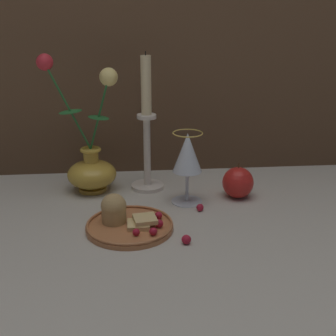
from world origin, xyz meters
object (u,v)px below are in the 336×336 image
Objects in this scene: wine_glass at (187,156)px; apple_beside_vase at (238,182)px; candlestick at (147,134)px; vase at (91,161)px; plate_with_pastries at (126,221)px.

wine_glass is 1.96× the size of apple_beside_vase.
candlestick is 0.26m from apple_beside_vase.
candlestick reaches higher than vase.
vase is 0.99× the size of candlestick.
candlestick reaches higher than plate_with_pastries.
wine_glass is at bearing -172.30° from apple_beside_vase.
vase is 0.16m from candlestick.
candlestick is at bearing 159.92° from apple_beside_vase.
plate_with_pastries is 0.27m from candlestick.
wine_glass is at bearing 41.11° from plate_with_pastries.
candlestick is (-0.09, 0.10, 0.03)m from wine_glass.
plate_with_pastries is at bearing -69.04° from vase.
apple_beside_vase is (0.28, 0.15, 0.02)m from plate_with_pastries.
vase is 0.26m from wine_glass.
vase is at bearing -178.70° from candlestick.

